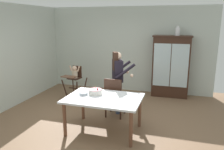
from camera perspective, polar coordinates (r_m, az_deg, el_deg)
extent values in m
plane|color=brown|center=(5.21, -2.62, -11.95)|extent=(6.24, 6.24, 0.00)
cube|color=beige|center=(7.29, 4.12, 6.48)|extent=(5.32, 0.06, 2.70)
cube|color=beige|center=(6.17, -26.56, 3.81)|extent=(0.06, 5.32, 2.70)
cube|color=#382116|center=(6.94, 14.73, 1.95)|extent=(1.06, 0.42, 1.80)
cube|color=#382116|center=(6.82, 15.19, 9.55)|extent=(1.12, 0.48, 0.04)
cube|color=silver|center=(6.72, 12.56, 2.49)|extent=(0.48, 0.01, 1.26)
cube|color=silver|center=(6.70, 16.84, 2.21)|extent=(0.48, 0.01, 1.26)
cube|color=#382116|center=(6.92, 14.77, 2.68)|extent=(0.98, 0.36, 0.02)
cylinder|color=white|center=(6.81, 16.37, 10.57)|extent=(0.13, 0.13, 0.22)
cylinder|color=white|center=(6.81, 16.44, 11.71)|extent=(0.07, 0.07, 0.05)
cylinder|color=#382116|center=(6.85, -12.01, -3.39)|extent=(0.15, 0.12, 0.56)
cylinder|color=#382116|center=(6.61, -8.96, -3.90)|extent=(0.12, 0.15, 0.56)
cylinder|color=#382116|center=(7.19, -9.90, -2.49)|extent=(0.12, 0.15, 0.56)
cylinder|color=#382116|center=(6.96, -6.92, -2.94)|extent=(0.15, 0.12, 0.56)
cube|color=#382116|center=(6.91, -9.44, -3.39)|extent=(0.42, 0.10, 0.02)
cube|color=#382116|center=(6.82, -9.54, -0.81)|extent=(0.39, 0.39, 0.02)
cube|color=#382116|center=(6.90, -8.87, 0.94)|extent=(0.31, 0.08, 0.34)
cube|color=brown|center=(6.58, -10.91, -0.43)|extent=(0.47, 0.30, 0.02)
cylinder|color=beige|center=(6.81, -9.49, 0.22)|extent=(0.17, 0.17, 0.22)
sphere|color=beige|center=(6.77, -9.54, 1.69)|extent=(0.15, 0.15, 0.15)
cylinder|color=beige|center=(6.85, -10.50, 1.72)|extent=(0.10, 0.06, 0.17)
cylinder|color=beige|center=(6.69, -8.56, 1.52)|extent=(0.10, 0.06, 0.17)
cylinder|color=#3D4C6B|center=(5.51, 1.58, -5.87)|extent=(0.11, 0.11, 0.82)
cylinder|color=#3D4C6B|center=(5.67, 1.20, -5.31)|extent=(0.11, 0.11, 0.82)
cube|color=black|center=(5.41, 1.42, 1.14)|extent=(0.34, 0.41, 0.52)
cube|color=white|center=(5.43, 2.49, 1.19)|extent=(0.04, 0.06, 0.49)
sphere|color=beige|center=(5.34, 1.44, 4.82)|extent=(0.19, 0.19, 0.19)
cube|color=#382319|center=(5.35, 0.86, 3.53)|extent=(0.18, 0.22, 0.44)
cylinder|color=black|center=(5.24, 3.39, 0.93)|extent=(0.47, 0.29, 0.37)
sphere|color=beige|center=(5.31, 5.05, -0.16)|extent=(0.08, 0.08, 0.08)
cylinder|color=black|center=(5.62, 2.37, 1.80)|extent=(0.47, 0.29, 0.37)
sphere|color=beige|center=(5.69, 3.93, 0.78)|extent=(0.08, 0.08, 0.08)
cube|color=silver|center=(4.55, -2.15, -5.96)|extent=(1.53, 1.06, 0.04)
cylinder|color=brown|center=(4.59, -12.00, -11.06)|extent=(0.07, 0.07, 0.70)
cylinder|color=brown|center=(4.15, 4.83, -13.59)|extent=(0.07, 0.07, 0.70)
cylinder|color=brown|center=(5.29, -7.43, -7.49)|extent=(0.07, 0.07, 0.70)
cylinder|color=brown|center=(4.92, 7.07, -9.17)|extent=(0.07, 0.07, 0.70)
cylinder|color=white|center=(4.74, -4.26, -4.31)|extent=(0.28, 0.28, 0.10)
cylinder|color=pink|center=(4.72, -4.28, -3.69)|extent=(0.27, 0.27, 0.01)
cylinder|color=#F2E5CC|center=(4.71, -4.28, -3.29)|extent=(0.01, 0.01, 0.06)
cone|color=yellow|center=(4.70, -4.29, -2.80)|extent=(0.02, 0.02, 0.02)
sphere|color=red|center=(4.66, -3.71, -3.62)|extent=(0.04, 0.04, 0.04)
cylinder|color=#B2BCC6|center=(4.73, -7.27, -4.71)|extent=(0.18, 0.18, 0.05)
cylinder|color=#382116|center=(5.59, 3.27, -7.61)|extent=(0.04, 0.04, 0.45)
cylinder|color=#382116|center=(5.69, -0.35, -7.19)|extent=(0.04, 0.04, 0.45)
cylinder|color=#382116|center=(5.26, 2.19, -8.99)|extent=(0.04, 0.04, 0.45)
cylinder|color=#382116|center=(5.37, -1.65, -8.51)|extent=(0.04, 0.04, 0.45)
cube|color=brown|center=(5.39, 0.87, -5.68)|extent=(0.45, 0.45, 0.03)
cube|color=#382116|center=(5.13, 0.20, -3.69)|extent=(0.42, 0.05, 0.48)
cylinder|color=#382116|center=(5.08, 2.24, -3.89)|extent=(0.03, 0.03, 0.48)
cylinder|color=#382116|center=(5.19, -1.79, -3.49)|extent=(0.03, 0.03, 0.48)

